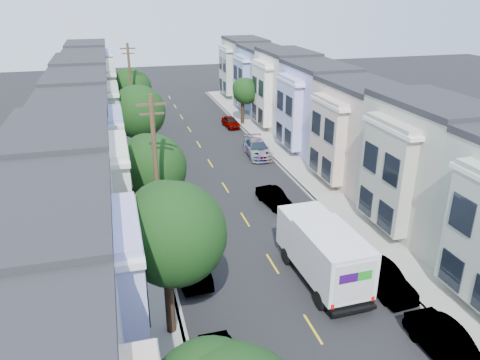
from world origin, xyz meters
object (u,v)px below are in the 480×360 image
object	(u,v)px
tree_d	(137,112)
tree_b	(172,235)
tree_c	(151,168)
tree_e	(130,89)
parked_right_d	(231,122)
utility_pole_far	(131,92)
parked_right_c	(257,148)
parked_right_b	(383,278)
utility_pole_near	(157,183)
lead_sedan	(274,198)
parked_left_c	(191,265)
parked_left_d	(166,186)
tree_far_r	(245,92)
fedex_truck	(323,251)
parked_right_a	(448,345)

from	to	relation	value
tree_d	tree_b	bearing A→B (deg)	-90.00
tree_c	tree_e	size ratio (longest dim) A/B	0.96
parked_right_d	utility_pole_far	bearing A→B (deg)	-175.32
tree_b	parked_right_c	size ratio (longest dim) A/B	1.50
tree_d	parked_right_b	world-z (taller)	tree_d
utility_pole_near	lead_sedan	world-z (taller)	utility_pole_near
utility_pole_far	tree_b	bearing A→B (deg)	-90.00
tree_b	utility_pole_far	size ratio (longest dim) A/B	0.76
parked_left_c	lead_sedan	bearing A→B (deg)	42.17
utility_pole_far	parked_right_b	size ratio (longest dim) A/B	2.30
tree_d	parked_right_b	xyz separation A→B (m)	(11.20, -22.26, -4.54)
parked_left_d	utility_pole_far	bearing A→B (deg)	91.42
parked_left_c	utility_pole_near	bearing A→B (deg)	122.61
tree_d	tree_far_r	world-z (taller)	tree_d
parked_right_c	tree_b	bearing A→B (deg)	-111.85
parked_right_b	utility_pole_near	bearing A→B (deg)	147.12
fedex_truck	parked_right_d	distance (m)	32.02
tree_b	utility_pole_near	size ratio (longest dim) A/B	0.76
fedex_truck	tree_d	bearing A→B (deg)	110.49
utility_pole_near	parked_right_d	size ratio (longest dim) A/B	2.61
parked_right_a	parked_right_c	distance (m)	28.26
tree_e	parked_right_a	xyz separation A→B (m)	(11.20, -41.06, -4.01)
utility_pole_far	lead_sedan	distance (m)	22.66
tree_d	tree_far_r	xyz separation A→B (m)	(13.20, 12.17, -1.28)
fedex_truck	parked_right_a	xyz separation A→B (m)	(2.79, -7.09, -1.15)
tree_b	utility_pole_far	bearing A→B (deg)	90.00
tree_e	parked_right_b	bearing A→B (deg)	-72.59
parked_right_a	lead_sedan	bearing A→B (deg)	95.79
tree_e	tree_far_r	bearing A→B (deg)	-5.60
tree_e	utility_pole_near	size ratio (longest dim) A/B	0.71
tree_c	tree_d	xyz separation A→B (m)	(0.00, 12.34, 0.69)
utility_pole_near	parked_right_b	size ratio (longest dim) A/B	2.30
parked_right_c	tree_c	bearing A→B (deg)	-126.98
lead_sedan	parked_left_c	bearing A→B (deg)	-144.06
parked_left_d	parked_right_d	xyz separation A→B (m)	(9.80, 17.76, -0.12)
tree_e	parked_right_a	distance (m)	42.75
tree_b	parked_left_c	size ratio (longest dim) A/B	1.69
tree_d	tree_e	bearing A→B (deg)	90.00
parked_right_c	utility_pole_far	bearing A→B (deg)	144.79
parked_left_d	parked_right_c	world-z (taller)	parked_right_c
tree_e	tree_far_r	xyz separation A→B (m)	(13.20, -1.29, -0.75)
utility_pole_near	parked_right_a	size ratio (longest dim) A/B	2.28
lead_sedan	tree_far_r	bearing A→B (deg)	70.46
fedex_truck	parked_left_d	world-z (taller)	fedex_truck
tree_c	parked_right_a	xyz separation A→B (m)	(11.20, -15.26, -3.85)
tree_c	lead_sedan	world-z (taller)	tree_c
fedex_truck	parked_right_c	world-z (taller)	fedex_truck
tree_d	utility_pole_near	size ratio (longest dim) A/B	0.76
lead_sedan	parked_left_d	xyz separation A→B (m)	(-7.65, 4.15, 0.12)
utility_pole_near	parked_right_b	bearing A→B (deg)	-28.13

